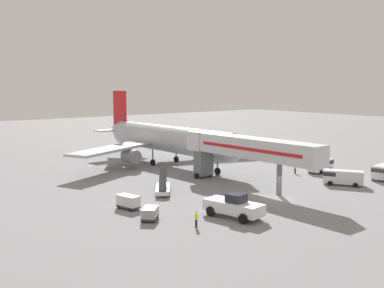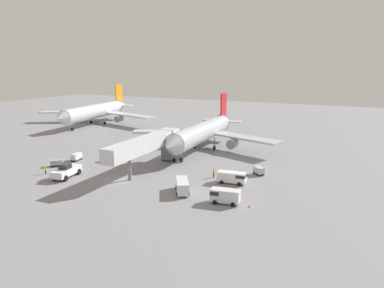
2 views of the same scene
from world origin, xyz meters
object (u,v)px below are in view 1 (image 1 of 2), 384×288
(service_van_rear_left, at_px, (321,165))
(ground_crew_worker_midground, at_px, (196,219))
(baggage_cart_outer_right, at_px, (297,160))
(airplane_at_gate, at_px, (166,139))
(belt_loader_truck, at_px, (163,188))
(baggage_cart_far_right, at_px, (150,213))
(jet_bridge, at_px, (243,149))
(service_van_outer_left, at_px, (342,177))
(service_van_near_right, at_px, (383,171))
(baggage_cart_near_left, at_px, (128,201))
(pushback_tug, at_px, (234,206))
(ground_crew_worker_foreground, at_px, (295,168))

(service_van_rear_left, relative_size, ground_crew_worker_midground, 3.17)
(baggage_cart_outer_right, bearing_deg, airplane_at_gate, 141.52)
(belt_loader_truck, distance_m, baggage_cart_far_right, 12.15)
(jet_bridge, distance_m, service_van_outer_left, 14.87)
(belt_loader_truck, bearing_deg, service_van_near_right, -22.77)
(service_van_outer_left, height_order, baggage_cart_near_left, service_van_outer_left)
(baggage_cart_outer_right, bearing_deg, pushback_tug, -151.09)
(baggage_cart_outer_right, distance_m, ground_crew_worker_foreground, 8.94)
(airplane_at_gate, relative_size, baggage_cart_far_right, 14.81)
(service_van_rear_left, distance_m, ground_crew_worker_foreground, 4.70)
(baggage_cart_far_right, xyz_separation_m, ground_crew_worker_foreground, (32.46, 7.43, 0.18))
(jet_bridge, relative_size, baggage_cart_far_right, 8.70)
(service_van_outer_left, relative_size, baggage_cart_near_left, 1.90)
(belt_loader_truck, bearing_deg, service_van_outer_left, -26.56)
(service_van_rear_left, relative_size, ground_crew_worker_foreground, 2.96)
(service_van_rear_left, height_order, ground_crew_worker_midground, service_van_rear_left)
(belt_loader_truck, relative_size, service_van_near_right, 1.21)
(belt_loader_truck, height_order, ground_crew_worker_midground, belt_loader_truck)
(belt_loader_truck, distance_m, service_van_near_right, 33.65)
(service_van_near_right, bearing_deg, ground_crew_worker_midground, -178.29)
(belt_loader_truck, xyz_separation_m, service_van_rear_left, (28.86, -3.48, 0.45))
(service_van_near_right, relative_size, ground_crew_worker_midground, 2.80)
(jet_bridge, xyz_separation_m, service_van_outer_left, (11.85, -7.96, -4.16))
(service_van_near_right, height_order, ground_crew_worker_foreground, service_van_near_right)
(baggage_cart_far_right, bearing_deg, pushback_tug, -31.93)
(service_van_outer_left, bearing_deg, belt_loader_truck, 153.44)
(airplane_at_gate, height_order, ground_crew_worker_foreground, airplane_at_gate)
(airplane_at_gate, height_order, baggage_cart_near_left, airplane_at_gate)
(service_van_outer_left, distance_m, baggage_cart_near_left, 31.38)
(service_van_rear_left, xyz_separation_m, ground_crew_worker_midground, (-34.50, -10.64, -0.31))
(jet_bridge, distance_m, baggage_cart_far_right, 20.41)
(pushback_tug, bearing_deg, jet_bridge, 42.32)
(service_van_rear_left, distance_m, service_van_outer_left, 9.94)
(service_van_rear_left, xyz_separation_m, baggage_cart_near_left, (-36.36, -0.41, -0.31))
(pushback_tug, xyz_separation_m, service_van_rear_left, (29.20, 10.45, -0.05))
(baggage_cart_near_left, bearing_deg, ground_crew_worker_midground, -79.70)
(service_van_near_right, height_order, baggage_cart_outer_right, service_van_near_right)
(pushback_tug, distance_m, baggage_cart_far_right, 8.99)
(service_van_outer_left, height_order, baggage_cart_outer_right, service_van_outer_left)
(airplane_at_gate, distance_m, baggage_cart_near_left, 30.58)
(service_van_rear_left, xyz_separation_m, baggage_cart_outer_right, (2.72, 7.17, -0.34))
(service_van_near_right, distance_m, baggage_cart_outer_right, 16.73)
(service_van_near_right, height_order, ground_crew_worker_midground, service_van_near_right)
(ground_crew_worker_midground, bearing_deg, jet_bridge, 32.34)
(baggage_cart_far_right, relative_size, baggage_cart_outer_right, 1.06)
(baggage_cart_far_right, distance_m, baggage_cart_near_left, 5.32)
(service_van_rear_left, height_order, service_van_outer_left, service_van_outer_left)
(service_van_near_right, bearing_deg, baggage_cart_near_left, 166.66)
(pushback_tug, distance_m, baggage_cart_outer_right, 36.47)
(belt_loader_truck, distance_m, service_van_rear_left, 29.07)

